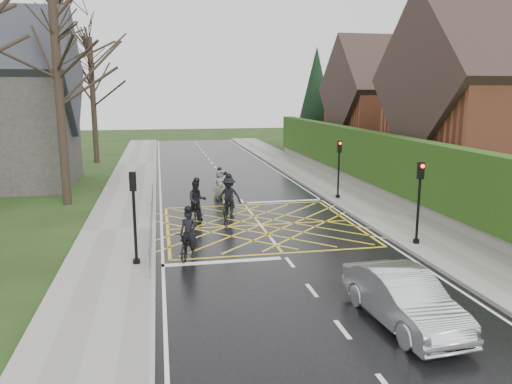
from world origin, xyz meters
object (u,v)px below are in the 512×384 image
object	(u,v)px
cyclist_back	(197,204)
cyclist_front	(226,192)
cyclist_rear	(189,240)
cyclist_mid	(229,200)
cyclist_lead	(220,188)
car	(403,298)

from	to	relation	value
cyclist_back	cyclist_front	world-z (taller)	cyclist_back
cyclist_rear	cyclist_mid	size ratio (longest dim) A/B	0.91
cyclist_back	cyclist_lead	distance (m)	4.83
car	cyclist_rear	bearing A→B (deg)	123.69
cyclist_rear	cyclist_mid	world-z (taller)	cyclist_mid
cyclist_back	car	distance (m)	12.07
cyclist_front	cyclist_lead	xyz separation A→B (m)	(-0.16, 1.25, -0.02)
cyclist_mid	car	size ratio (longest dim) A/B	0.54
cyclist_lead	cyclist_front	bearing A→B (deg)	-98.69
cyclist_mid	cyclist_lead	distance (m)	3.97
cyclist_lead	car	distance (m)	16.09
cyclist_lead	car	bearing A→B (deg)	-96.34
car	cyclist_lead	bearing A→B (deg)	94.94
cyclist_rear	cyclist_lead	size ratio (longest dim) A/B	1.07
cyclist_back	car	xyz separation A→B (m)	(4.23, -11.31, -0.07)
cyclist_lead	cyclist_back	bearing A→B (deg)	-125.00
cyclist_mid	cyclist_front	size ratio (longest dim) A/B	1.28
cyclist_lead	cyclist_mid	bearing A→B (deg)	-106.65
cyclist_rear	cyclist_back	size ratio (longest dim) A/B	0.99
cyclist_front	car	bearing A→B (deg)	-69.01
cyclist_lead	car	xyz separation A→B (m)	(2.64, -15.87, 0.08)
cyclist_back	car	size ratio (longest dim) A/B	0.49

